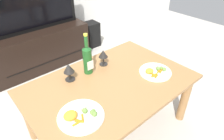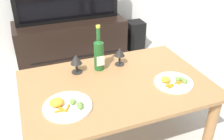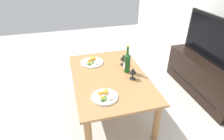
# 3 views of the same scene
# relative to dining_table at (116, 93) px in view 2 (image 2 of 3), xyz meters

# --- Properties ---
(ground_plane) EXTENTS (6.40, 6.40, 0.00)m
(ground_plane) POSITION_rel_dining_table_xyz_m (0.00, 0.00, -0.42)
(ground_plane) COLOR #B7B2A8
(dining_table) EXTENTS (1.24, 0.82, 0.50)m
(dining_table) POSITION_rel_dining_table_xyz_m (0.00, 0.00, 0.00)
(dining_table) COLOR #9E7042
(dining_table) RESTS_ON ground_plane
(tv_stand) EXTENTS (1.23, 0.47, 0.48)m
(tv_stand) POSITION_rel_dining_table_xyz_m (-0.01, 1.38, -0.18)
(tv_stand) COLOR black
(tv_stand) RESTS_ON ground_plane
(floor_speaker) EXTENTS (0.20, 0.20, 0.37)m
(floor_speaker) POSITION_rel_dining_table_xyz_m (0.82, 1.40, -0.24)
(floor_speaker) COLOR black
(floor_speaker) RESTS_ON ground_plane
(wine_bottle) EXTENTS (0.07, 0.07, 0.34)m
(wine_bottle) POSITION_rel_dining_table_xyz_m (-0.04, 0.22, 0.21)
(wine_bottle) COLOR #1E5923
(wine_bottle) RESTS_ON dining_table
(goblet_left) EXTENTS (0.08, 0.08, 0.14)m
(goblet_left) POSITION_rel_dining_table_xyz_m (-0.21, 0.23, 0.18)
(goblet_left) COLOR black
(goblet_left) RESTS_ON dining_table
(goblet_right) EXTENTS (0.08, 0.08, 0.14)m
(goblet_right) POSITION_rel_dining_table_xyz_m (0.12, 0.23, 0.18)
(goblet_right) COLOR black
(goblet_right) RESTS_ON dining_table
(dinner_plate_left) EXTENTS (0.29, 0.29, 0.06)m
(dinner_plate_left) POSITION_rel_dining_table_xyz_m (-0.36, -0.14, 0.09)
(dinner_plate_left) COLOR white
(dinner_plate_left) RESTS_ON dining_table
(dinner_plate_right) EXTENTS (0.26, 0.26, 0.05)m
(dinner_plate_right) POSITION_rel_dining_table_xyz_m (0.36, -0.14, 0.09)
(dinner_plate_right) COLOR white
(dinner_plate_right) RESTS_ON dining_table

